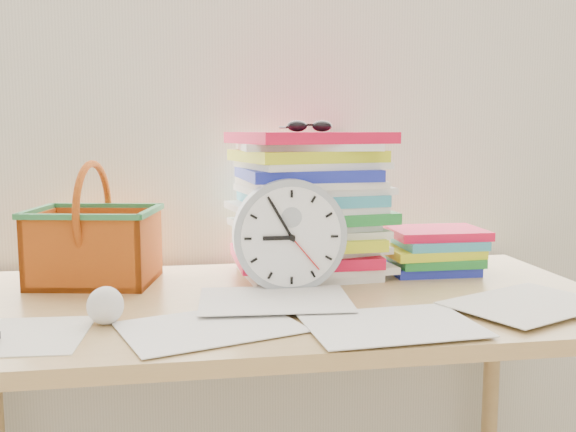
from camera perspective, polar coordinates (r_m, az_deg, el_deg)
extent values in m
cube|color=silver|center=(1.71, -3.26, 16.20)|extent=(4.00, 0.04, 2.70)
cube|color=silver|center=(1.69, -3.18, 14.62)|extent=(2.40, 0.01, 2.50)
cube|color=tan|center=(1.35, -1.23, -7.83)|extent=(1.40, 0.70, 0.03)
cylinder|color=tan|center=(1.94, 17.56, -15.03)|extent=(0.04, 0.04, 0.72)
cylinder|color=#9DA4AC|center=(1.37, 0.13, -1.73)|extent=(0.24, 0.05, 0.24)
sphere|color=white|center=(1.20, -15.95, -7.63)|extent=(0.07, 0.07, 0.07)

